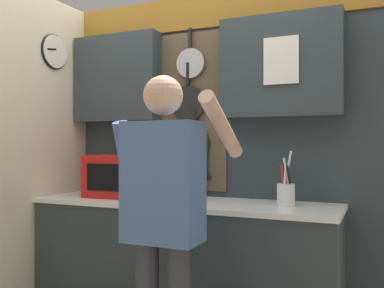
{
  "coord_description": "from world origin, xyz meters",
  "views": [
    {
      "loc": [
        1.2,
        -2.55,
        1.29
      ],
      "look_at": [
        -0.01,
        0.18,
        1.29
      ],
      "focal_mm": 40.0,
      "sensor_mm": 36.0,
      "label": 1
    }
  ],
  "objects_px": {
    "utensil_crock": "(286,193)",
    "microwave": "(125,176)",
    "person": "(164,208)",
    "knife_block": "(180,184)"
  },
  "relations": [
    {
      "from": "utensil_crock",
      "to": "microwave",
      "type": "bearing_deg",
      "value": -179.96
    },
    {
      "from": "microwave",
      "to": "utensil_crock",
      "type": "bearing_deg",
      "value": 0.04
    },
    {
      "from": "person",
      "to": "utensil_crock",
      "type": "bearing_deg",
      "value": 54.82
    },
    {
      "from": "knife_block",
      "to": "utensil_crock",
      "type": "xyz_separation_m",
      "value": [
        0.71,
        -0.0,
        -0.02
      ]
    },
    {
      "from": "microwave",
      "to": "knife_block",
      "type": "relative_size",
      "value": 1.78
    },
    {
      "from": "microwave",
      "to": "knife_block",
      "type": "xyz_separation_m",
      "value": [
        0.43,
        0.0,
        -0.04
      ]
    },
    {
      "from": "utensil_crock",
      "to": "person",
      "type": "distance_m",
      "value": 0.82
    },
    {
      "from": "utensil_crock",
      "to": "person",
      "type": "relative_size",
      "value": 0.2
    },
    {
      "from": "microwave",
      "to": "knife_block",
      "type": "distance_m",
      "value": 0.43
    },
    {
      "from": "knife_block",
      "to": "utensil_crock",
      "type": "bearing_deg",
      "value": -0.01
    }
  ]
}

